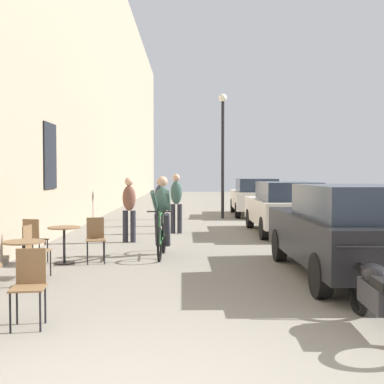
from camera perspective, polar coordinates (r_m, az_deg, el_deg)
The scene contains 16 objects.
building_facade_left at distance 18.53m, azimuth -12.89°, elevation 15.52°, with size 0.54×68.00×12.14m.
cafe_chair_near_toward_street at distance 6.04m, azimuth -18.46°, elevation -9.90°, with size 0.42×0.42×0.89m.
cafe_table_mid at distance 8.08m, azimuth -19.05°, elevation -6.84°, with size 0.64×0.64×0.72m.
cafe_chair_mid_toward_wall at distance 8.77m, azimuth -18.05°, elevation -6.15°, with size 0.42×0.42×0.89m.
cafe_table_far at distance 9.97m, azimuth -14.70°, elevation -5.10°, with size 0.64×0.64×0.72m.
cafe_chair_far_toward_street at distance 9.92m, azimuth -11.20°, elevation -5.13°, with size 0.45×0.45×0.89m.
cafe_chair_far_toward_wall at distance 10.06m, azimuth -17.98°, elevation -5.09°, with size 0.45×0.45×0.89m.
cyclist_on_bicycle at distance 10.52m, azimuth -3.50°, elevation -3.07°, with size 0.52×1.76×1.74m.
pedestrian_near at distance 12.64m, azimuth -7.35°, elevation -1.60°, with size 0.36×0.27×1.67m.
pedestrian_mid at distance 14.43m, azimuth -1.85°, elevation -0.92°, with size 0.36×0.26×1.76m.
pedestrian_far at distance 16.45m, azimuth -3.76°, elevation -0.89°, with size 0.36×0.28×1.59m.
street_lamp at distance 19.31m, azimuth 3.61°, elevation 6.13°, with size 0.32×0.32×4.90m.
parked_car_nearest at distance 8.69m, azimuth 17.72°, elevation -4.20°, with size 1.92×4.47×1.58m.
parked_car_second at distance 14.59m, azimuth 10.75°, elevation -1.71°, with size 1.84×4.31×1.53m.
parked_car_third at distance 20.77m, azimuth 7.37°, elevation -0.51°, with size 1.96×4.44×1.56m.
parked_motorcycle at distance 5.95m, azimuth 20.92°, elevation -11.24°, with size 0.62×2.15×0.92m.
Camera 1 is at (0.37, -3.61, 1.77)m, focal length 45.69 mm.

